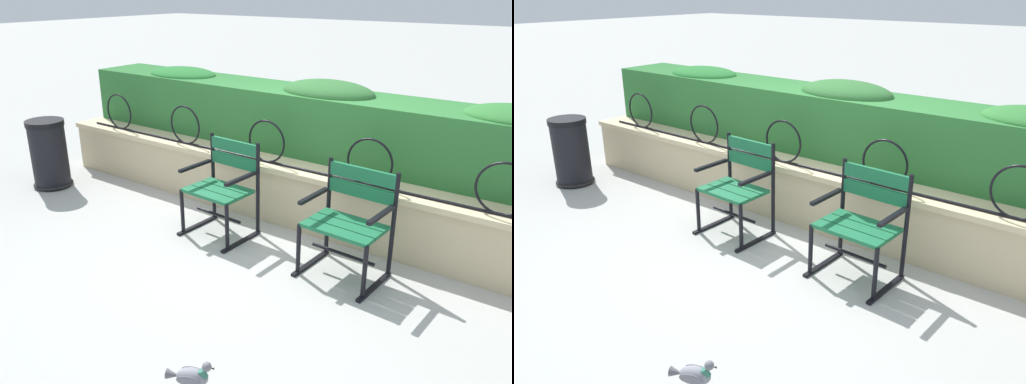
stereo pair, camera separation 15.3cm
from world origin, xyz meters
The scene contains 8 objects.
ground_plane centered at (0.00, 0.00, 0.00)m, with size 60.00×60.00×0.00m, color #ADADA8.
stone_wall centered at (0.00, 0.74, 0.29)m, with size 6.29×0.41×0.58m.
iron_arch_fence centered at (-0.28, 0.67, 0.76)m, with size 5.77×0.02×0.42m.
hedge_row centered at (0.00, 1.26, 0.93)m, with size 6.16×0.68×0.74m.
park_chair_left centered at (-0.46, 0.16, 0.47)m, with size 0.61×0.54×0.88m.
park_chair_right centered at (0.82, 0.17, 0.47)m, with size 0.65×0.55×0.88m.
pigeon_near_chairs centered at (0.72, -1.56, 0.11)m, with size 0.28×0.17×0.22m.
trash_bin centered at (-2.83, -0.07, 0.37)m, with size 0.44×0.44×0.78m.
Camera 1 is at (2.39, -3.24, 2.17)m, focal length 36.36 mm.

